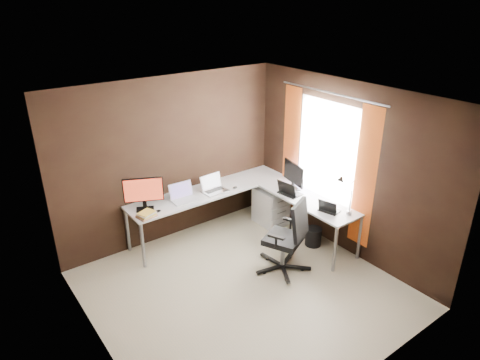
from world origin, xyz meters
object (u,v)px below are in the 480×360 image
object	(u,v)px
drawer_pedestal	(271,206)
desk_lamp	(345,191)
office_chair	(286,250)
laptop_white	(183,196)
laptop_silver	(213,187)
monitor_left	(144,192)
monitor_right	(294,174)
wastebasket	(313,237)
book_stack	(146,215)
laptop_black_big	(289,191)
laptop_black_small	(329,209)

from	to	relation	value
drawer_pedestal	desk_lamp	bearing A→B (deg)	-86.04
desk_lamp	office_chair	distance (m)	1.13
laptop_white	laptop_silver	size ratio (longest dim) A/B	0.98
monitor_left	monitor_right	distance (m)	2.27
laptop_white	desk_lamp	distance (m)	2.32
drawer_pedestal	monitor_right	size ratio (longest dim) A/B	1.15
wastebasket	book_stack	bearing A→B (deg)	153.92
desk_lamp	monitor_left	bearing A→B (deg)	152.37
laptop_white	monitor_left	bearing A→B (deg)	176.50
monitor_right	laptop_black_big	world-z (taller)	monitor_right
laptop_black_small	wastebasket	world-z (taller)	laptop_black_small
monitor_right	desk_lamp	distance (m)	1.01
monitor_right	laptop_white	world-z (taller)	monitor_right
book_stack	laptop_black_small	bearing A→B (deg)	-33.18
laptop_silver	office_chair	bearing A→B (deg)	-83.93
laptop_white	office_chair	distance (m)	1.70
laptop_silver	office_chair	xyz separation A→B (m)	(0.23, -1.43, -0.47)
laptop_black_big	laptop_black_small	distance (m)	0.74
laptop_white	book_stack	size ratio (longest dim) A/B	1.39
laptop_black_big	wastebasket	distance (m)	0.78
monitor_right	wastebasket	size ratio (longest dim) A/B	1.85
monitor_left	laptop_white	world-z (taller)	monitor_left
laptop_black_big	wastebasket	world-z (taller)	laptop_black_big
monitor_left	laptop_silver	bearing A→B (deg)	21.78
drawer_pedestal	wastebasket	xyz separation A→B (m)	(0.07, -0.92, -0.16)
laptop_black_small	wastebasket	size ratio (longest dim) A/B	1.13
drawer_pedestal	laptop_black_big	world-z (taller)	laptop_black_big
wastebasket	laptop_black_small	bearing A→B (deg)	-104.09
laptop_silver	book_stack	world-z (taller)	laptop_silver
laptop_black_small	laptop_black_big	bearing A→B (deg)	-10.38
monitor_left	desk_lamp	world-z (taller)	desk_lamp
laptop_white	office_chair	bearing A→B (deg)	-60.77
laptop_silver	laptop_black_big	distance (m)	1.16
book_stack	drawer_pedestal	bearing A→B (deg)	-4.05
drawer_pedestal	laptop_black_big	bearing A→B (deg)	-99.19
drawer_pedestal	office_chair	xyz separation A→B (m)	(-0.70, -1.13, 0.01)
laptop_black_small	office_chair	bearing A→B (deg)	65.50
laptop_black_small	book_stack	bearing A→B (deg)	40.86
monitor_left	laptop_white	xyz separation A→B (m)	(0.58, -0.05, -0.22)
laptop_black_big	office_chair	distance (m)	1.00
laptop_white	laptop_black_big	distance (m)	1.59
monitor_right	drawer_pedestal	bearing A→B (deg)	27.57
monitor_right	wastebasket	distance (m)	0.99
laptop_silver	desk_lamp	xyz separation A→B (m)	(1.02, -1.69, 0.30)
office_chair	laptop_black_small	bearing A→B (deg)	-33.49
laptop_black_big	drawer_pedestal	bearing A→B (deg)	-16.89
wastebasket	desk_lamp	bearing A→B (deg)	-86.80
drawer_pedestal	laptop_white	distance (m)	1.56
laptop_black_small	desk_lamp	world-z (taller)	desk_lamp
book_stack	office_chair	bearing A→B (deg)	-41.91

